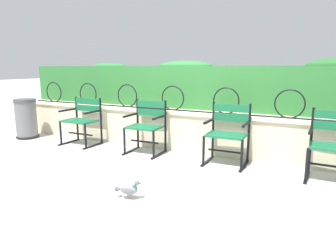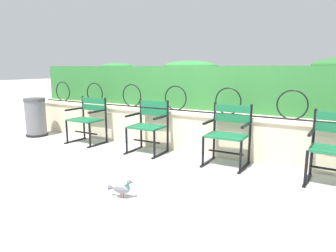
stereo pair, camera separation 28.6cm
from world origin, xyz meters
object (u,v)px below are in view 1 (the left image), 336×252
object	(u,v)px
park_chair_rightmost	(333,144)
park_chair_centre_left	(147,125)
pigeon_near_chairs	(129,189)
trash_bin	(26,120)
park_chair_centre_right	(228,132)
park_chair_leftmost	(83,119)

from	to	relation	value
park_chair_rightmost	park_chair_centre_left	bearing A→B (deg)	179.41
pigeon_near_chairs	trash_bin	size ratio (longest dim) A/B	0.37
park_chair_centre_right	park_chair_centre_left	bearing A→B (deg)	-178.47
pigeon_near_chairs	park_chair_rightmost	bearing A→B (deg)	39.98
park_chair_leftmost	pigeon_near_chairs	world-z (taller)	park_chair_leftmost
trash_bin	park_chair_leftmost	bearing A→B (deg)	5.97
park_chair_centre_right	pigeon_near_chairs	size ratio (longest dim) A/B	3.04
park_chair_leftmost	park_chair_centre_right	world-z (taller)	park_chair_centre_right
park_chair_leftmost	park_chair_rightmost	world-z (taller)	park_chair_rightmost
park_chair_centre_left	trash_bin	distance (m)	2.70
park_chair_leftmost	trash_bin	size ratio (longest dim) A/B	1.09
park_chair_rightmost	park_chair_leftmost	bearing A→B (deg)	180.00
park_chair_centre_left	park_chair_rightmost	bearing A→B (deg)	-0.59
park_chair_centre_right	trash_bin	world-z (taller)	park_chair_centre_right
park_chair_centre_right	park_chair_rightmost	size ratio (longest dim) A/B	1.00
park_chair_centre_left	park_chair_centre_right	bearing A→B (deg)	1.53
park_chair_leftmost	park_chair_centre_left	size ratio (longest dim) A/B	0.98
park_chair_leftmost	park_chair_centre_left	bearing A→B (deg)	1.18
park_chair_centre_right	park_chair_rightmost	xyz separation A→B (m)	(1.35, -0.06, -0.00)
park_chair_centre_right	trash_bin	xyz separation A→B (m)	(-4.04, -0.20, -0.10)
park_chair_centre_right	pigeon_near_chairs	world-z (taller)	park_chair_centre_right
park_chair_centre_right	park_chair_leftmost	bearing A→B (deg)	-178.64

